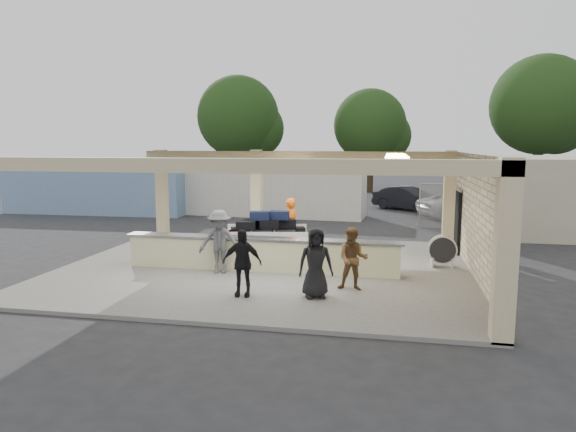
% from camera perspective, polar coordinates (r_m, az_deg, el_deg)
% --- Properties ---
extents(ground, '(120.00, 120.00, 0.00)m').
position_cam_1_polar(ground, '(15.66, -2.58, -5.97)').
color(ground, '#242527').
rests_on(ground, ground).
extents(pavilion, '(12.01, 10.00, 3.55)m').
position_cam_1_polar(pavilion, '(15.98, -1.30, -0.74)').
color(pavilion, '#63615C').
rests_on(pavilion, ground).
extents(baggage_counter, '(8.20, 0.58, 0.98)m').
position_cam_1_polar(baggage_counter, '(15.05, -3.05, -4.25)').
color(baggage_counter, beige).
rests_on(baggage_counter, pavilion).
extents(luggage_cart, '(2.91, 2.12, 1.54)m').
position_cam_1_polar(luggage_cart, '(16.53, -2.55, -1.88)').
color(luggage_cart, silver).
rests_on(luggage_cart, pavilion).
extents(drum_fan, '(0.87, 0.48, 0.96)m').
position_cam_1_polar(drum_fan, '(16.19, 16.77, -3.62)').
color(drum_fan, silver).
rests_on(drum_fan, pavilion).
extents(baggage_handler, '(0.72, 0.78, 1.89)m').
position_cam_1_polar(baggage_handler, '(17.19, 0.18, -1.13)').
color(baggage_handler, '#F05E0C').
rests_on(baggage_handler, pavilion).
extents(passenger_a, '(0.79, 0.36, 1.61)m').
position_cam_1_polar(passenger_a, '(13.10, 7.23, -4.75)').
color(passenger_a, brown).
rests_on(passenger_a, pavilion).
extents(passenger_b, '(0.99, 0.44, 1.65)m').
position_cam_1_polar(passenger_b, '(12.55, -5.14, -5.18)').
color(passenger_b, black).
rests_on(passenger_b, pavilion).
extents(passenger_c, '(1.23, 0.62, 1.83)m').
position_cam_1_polar(passenger_c, '(14.80, -7.63, -2.84)').
color(passenger_c, '#4D4D52').
rests_on(passenger_c, pavilion).
extents(passenger_d, '(0.90, 0.58, 1.71)m').
position_cam_1_polar(passenger_d, '(12.39, 3.08, -5.18)').
color(passenger_d, black).
rests_on(passenger_d, pavilion).
extents(car_white_a, '(5.02, 3.79, 1.30)m').
position_cam_1_polar(car_white_a, '(27.91, 18.94, 1.15)').
color(car_white_a, white).
rests_on(car_white_a, ground).
extents(car_white_b, '(5.43, 3.37, 1.61)m').
position_cam_1_polar(car_white_b, '(29.40, 28.64, 1.24)').
color(car_white_b, white).
rests_on(car_white_b, ground).
extents(car_dark, '(4.14, 3.40, 1.34)m').
position_cam_1_polar(car_dark, '(30.24, 13.17, 1.92)').
color(car_dark, black).
rests_on(car_dark, ground).
extents(container_white, '(11.22, 3.01, 2.40)m').
position_cam_1_polar(container_white, '(27.36, -3.17, 2.61)').
color(container_white, white).
rests_on(container_white, ground).
extents(container_blue, '(10.16, 2.61, 2.63)m').
position_cam_1_polar(container_blue, '(30.02, -20.40, 2.82)').
color(container_blue, '#7D99C8').
rests_on(container_blue, ground).
extents(fence, '(12.06, 0.06, 2.03)m').
position_cam_1_polar(fence, '(25.01, 28.28, 0.80)').
color(fence, gray).
rests_on(fence, ground).
extents(tree_left, '(6.60, 6.30, 9.00)m').
position_cam_1_polar(tree_left, '(40.56, -5.05, 10.56)').
color(tree_left, '#382619').
rests_on(tree_left, ground).
extents(tree_mid, '(6.00, 5.60, 8.00)m').
position_cam_1_polar(tree_mid, '(40.94, 9.53, 9.59)').
color(tree_mid, '#382619').
rests_on(tree_mid, ground).
extents(tree_right, '(7.20, 7.00, 10.00)m').
position_cam_1_polar(tree_right, '(41.38, 26.68, 10.57)').
color(tree_right, '#382619').
rests_on(tree_right, ground).
extents(adjacent_building, '(6.00, 8.00, 3.20)m').
position_cam_1_polar(adjacent_building, '(25.52, 24.49, 2.40)').
color(adjacent_building, beige).
rests_on(adjacent_building, ground).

